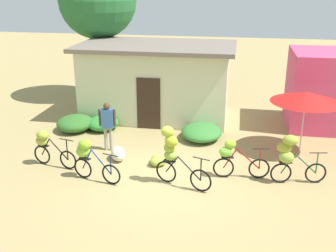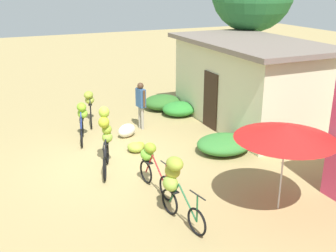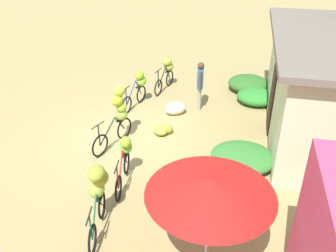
# 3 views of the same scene
# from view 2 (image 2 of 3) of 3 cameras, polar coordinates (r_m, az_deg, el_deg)

# --- Properties ---
(ground_plane) EXTENTS (60.00, 60.00, 0.00)m
(ground_plane) POSITION_cam_2_polar(r_m,az_deg,el_deg) (12.05, -7.93, -5.15)
(ground_plane) COLOR #9D8956
(building_low) EXTENTS (6.30, 3.63, 3.01)m
(building_low) POSITION_cam_2_polar(r_m,az_deg,el_deg) (15.24, 11.16, 6.04)
(building_low) COLOR beige
(building_low) RESTS_ON ground
(hedge_bush_front_left) EXTENTS (1.38, 1.51, 0.57)m
(hedge_bush_front_left) POSITION_cam_2_polar(r_m,az_deg,el_deg) (16.80, -0.79, 3.31)
(hedge_bush_front_left) COLOR #306627
(hedge_bush_front_left) RESTS_ON ground
(hedge_bush_front_right) EXTENTS (1.19, 1.35, 0.51)m
(hedge_bush_front_right) POSITION_cam_2_polar(r_m,az_deg,el_deg) (16.04, 1.58, 2.40)
(hedge_bush_front_right) COLOR #2E822F
(hedge_bush_front_right) RESTS_ON ground
(hedge_bush_mid) EXTENTS (1.47, 1.70, 0.52)m
(hedge_bush_mid) POSITION_cam_2_polar(r_m,az_deg,el_deg) (12.73, 7.73, -2.50)
(hedge_bush_mid) COLOR #357A32
(hedge_bush_mid) RESTS_ON ground
(market_umbrella) EXTENTS (2.26, 2.26, 2.09)m
(market_umbrella) POSITION_cam_2_polar(r_m,az_deg,el_deg) (9.28, 16.03, -0.73)
(market_umbrella) COLOR beige
(market_umbrella) RESTS_ON ground
(bicycle_leftmost) EXTENTS (1.55, 0.53, 1.14)m
(bicycle_leftmost) POSITION_cam_2_polar(r_m,az_deg,el_deg) (15.45, -10.80, 3.09)
(bicycle_leftmost) COLOR black
(bicycle_leftmost) RESTS_ON ground
(bicycle_near_pile) EXTENTS (1.53, 0.55, 1.21)m
(bicycle_near_pile) POSITION_cam_2_polar(r_m,az_deg,el_deg) (13.82, -11.83, 1.13)
(bicycle_near_pile) COLOR black
(bicycle_near_pile) RESTS_ON ground
(bicycle_center_loaded) EXTENTS (1.66, 0.70, 1.73)m
(bicycle_center_loaded) POSITION_cam_2_polar(r_m,az_deg,el_deg) (11.51, -8.66, -1.09)
(bicycle_center_loaded) COLOR black
(bicycle_center_loaded) RESTS_ON ground
(bicycle_by_shop) EXTENTS (1.64, 0.43, 1.17)m
(bicycle_by_shop) POSITION_cam_2_polar(r_m,az_deg,el_deg) (10.38, -2.33, -5.10)
(bicycle_by_shop) COLOR black
(bicycle_by_shop) RESTS_ON ground
(bicycle_rightmost) EXTENTS (1.59, 0.45, 1.46)m
(bicycle_rightmost) POSITION_cam_2_polar(r_m,az_deg,el_deg) (8.98, 0.97, -7.73)
(bicycle_rightmost) COLOR black
(bicycle_rightmost) RESTS_ON ground
(banana_pile_on_ground) EXTENTS (0.66, 0.72, 0.30)m
(banana_pile_on_ground) POSITION_cam_2_polar(r_m,az_deg,el_deg) (12.74, -4.39, -2.91)
(banana_pile_on_ground) COLOR #95B03B
(banana_pile_on_ground) RESTS_ON ground
(produce_sack) EXTENTS (0.72, 0.82, 0.44)m
(produce_sack) POSITION_cam_2_polar(r_m,az_deg,el_deg) (13.91, -5.72, -0.62)
(produce_sack) COLOR silver
(produce_sack) RESTS_ON ground
(person_vendor) EXTENTS (0.58, 0.25, 1.68)m
(person_vendor) POSITION_cam_2_polar(r_m,az_deg,el_deg) (14.37, -3.79, 3.50)
(person_vendor) COLOR gray
(person_vendor) RESTS_ON ground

